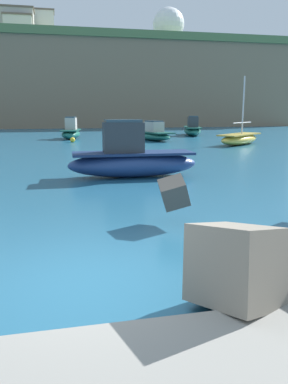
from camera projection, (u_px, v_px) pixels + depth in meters
name	position (u px, v px, depth m)	size (l,w,h in m)	color
ground_plane	(88.00, 281.00, 6.65)	(400.00, 400.00, 0.00)	#235B7A
boat_near_left	(192.00, 129.00, 43.79)	(3.36, 6.47, 2.16)	#1E6656
boat_mid_left	(71.00, 132.00, 38.61)	(2.46, 4.40, 2.16)	#1E6656
boat_mid_centre	(131.00, 159.00, 16.79)	(5.62, 1.90, 2.45)	navy
boat_mid_right	(239.00, 139.00, 32.15)	(5.34, 4.72, 5.48)	#EAC64C
boat_far_left	(152.00, 134.00, 36.92)	(3.41, 6.54, 1.84)	#1E6656
mooring_buoy_inner	(73.00, 140.00, 34.67)	(0.44, 0.44, 0.44)	yellow
headland_bluff	(17.00, 84.00, 71.12)	(94.81, 31.58, 14.62)	#847056
radar_dome	(168.00, 29.00, 80.38)	(6.45, 6.45, 8.56)	silver
station_building_west	(19.00, 29.00, 68.17)	(4.84, 6.24, 3.95)	silver
station_building_central	(17.00, 34.00, 74.47)	(5.91, 4.30, 4.65)	#B2ADA3
station_building_east	(11.00, 24.00, 68.03)	(8.06, 5.16, 5.31)	#B2ADA3
station_building_annex	(35.00, 28.00, 74.26)	(7.42, 4.36, 6.48)	silver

